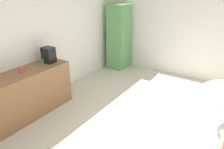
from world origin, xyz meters
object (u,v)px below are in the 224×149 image
(coffee_maker, at_px, (49,55))
(mug_white, at_px, (43,61))
(mug_green, at_px, (21,70))
(locker_cabinet, at_px, (119,37))

(coffee_maker, bearing_deg, mug_white, 136.95)
(mug_green, distance_m, coffee_maker, 0.66)
(mug_green, bearing_deg, locker_cabinet, -2.19)
(locker_cabinet, height_order, coffee_maker, locker_cabinet)
(coffee_maker, bearing_deg, locker_cabinet, -2.23)
(mug_green, relative_size, coffee_maker, 0.40)
(locker_cabinet, xyz_separation_m, coffee_maker, (-2.57, 0.10, 0.13))
(mug_white, height_order, coffee_maker, coffee_maker)
(mug_white, bearing_deg, mug_green, -174.11)
(mug_white, height_order, mug_green, same)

